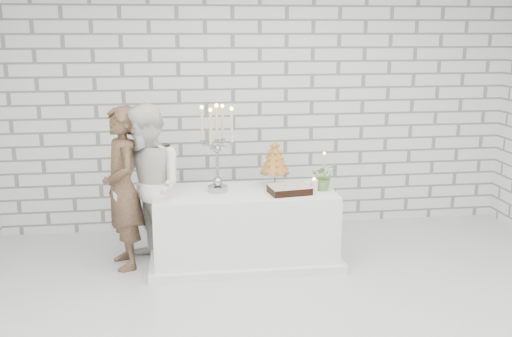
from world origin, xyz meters
name	(u,v)px	position (x,y,z in m)	size (l,w,h in m)	color
ground	(302,324)	(0.00, 0.00, 0.00)	(6.00, 5.00, 0.01)	silver
wall_back	(260,102)	(0.00, 2.50, 1.50)	(6.00, 0.01, 3.00)	white
wall_front	(466,280)	(0.00, -2.50, 1.50)	(6.00, 0.01, 3.00)	white
cake_table	(245,227)	(-0.31, 1.37, 0.38)	(1.80, 0.80, 0.75)	white
groom	(123,188)	(-1.51, 1.42, 0.81)	(0.59, 0.39, 1.62)	#422C1E
bride	(148,188)	(-1.26, 1.37, 0.82)	(0.80, 0.62, 1.64)	white
candelabra	(217,148)	(-0.58, 1.40, 1.19)	(0.35, 0.35, 0.88)	#9696A0
croquembouche	(275,164)	(0.02, 1.51, 0.99)	(0.31, 0.31, 0.47)	#985F25
chocolate_cake	(289,189)	(0.12, 1.23, 0.79)	(0.39, 0.28, 0.08)	black
pillar_candle	(314,185)	(0.38, 1.27, 0.81)	(0.08, 0.08, 0.12)	white
extra_taper	(324,169)	(0.54, 1.53, 0.91)	(0.06, 0.06, 0.32)	beige
flowers	(324,177)	(0.48, 1.31, 0.89)	(0.25, 0.21, 0.27)	#39662B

